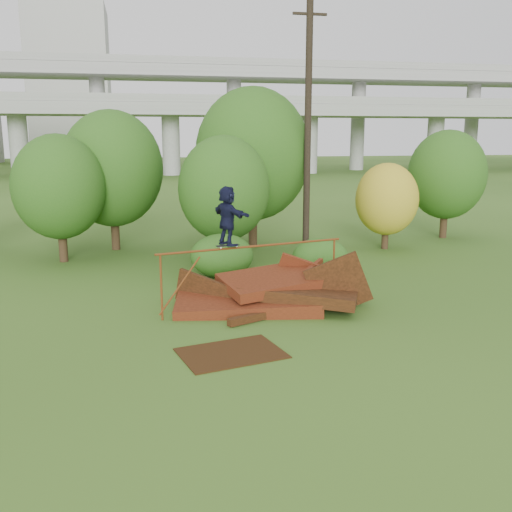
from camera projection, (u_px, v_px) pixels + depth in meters
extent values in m
plane|color=#2D5116|center=(302.00, 331.00, 14.64)|extent=(240.00, 240.00, 0.00)
cube|color=#3E180B|center=(248.00, 301.00, 16.71)|extent=(4.50, 3.18, 0.69)
cube|color=black|center=(300.00, 293.00, 16.66)|extent=(3.89, 3.28, 0.65)
cube|color=#3E180B|center=(273.00, 281.00, 16.95)|extent=(3.33, 2.58, 0.62)
cube|color=black|center=(338.00, 285.00, 16.63)|extent=(2.07, 0.53, 2.03)
cube|color=#3E180B|center=(298.00, 277.00, 17.94)|extent=(1.60, 0.92, 1.67)
cube|color=black|center=(205.00, 294.00, 16.83)|extent=(1.72, 1.45, 1.36)
cube|color=black|center=(266.00, 315.00, 15.63)|extent=(2.32, 1.20, 0.20)
cube|color=#3E180B|center=(313.00, 267.00, 17.64)|extent=(0.93, 1.04, 0.31)
cylinder|color=#673310|center=(161.00, 288.00, 15.34)|extent=(0.06, 0.06, 1.83)
cylinder|color=#673310|center=(334.00, 268.00, 17.55)|extent=(0.06, 0.06, 1.83)
cylinder|color=#673310|center=(253.00, 246.00, 16.26)|extent=(5.60, 1.37, 0.06)
cube|color=black|center=(228.00, 245.00, 15.92)|extent=(0.69, 0.32, 0.02)
cylinder|color=beige|center=(221.00, 248.00, 15.77)|extent=(0.05, 0.04, 0.05)
cylinder|color=beige|center=(219.00, 247.00, 15.90)|extent=(0.05, 0.04, 0.05)
cylinder|color=beige|center=(237.00, 246.00, 15.96)|extent=(0.05, 0.04, 0.05)
cylinder|color=beige|center=(235.00, 245.00, 16.09)|extent=(0.05, 0.04, 0.05)
imported|color=black|center=(227.00, 216.00, 15.75)|extent=(1.10, 1.59, 1.65)
cube|color=#311B0A|center=(231.00, 353.00, 13.14)|extent=(2.62, 2.13, 0.03)
cylinder|color=black|center=(63.00, 241.00, 22.58)|extent=(0.34, 0.34, 1.64)
ellipsoid|color=#1B4E14|center=(59.00, 187.00, 22.13)|extent=(3.56, 3.56, 4.09)
cylinder|color=black|center=(115.00, 228.00, 24.96)|extent=(0.36, 0.36, 1.91)
ellipsoid|color=#1B4E14|center=(112.00, 169.00, 24.43)|extent=(4.33, 4.33, 4.98)
cylinder|color=black|center=(225.00, 243.00, 22.31)|extent=(0.34, 0.34, 1.62)
ellipsoid|color=#1B4E14|center=(224.00, 188.00, 21.86)|extent=(3.52, 3.52, 4.05)
cylinder|color=black|center=(253.00, 222.00, 25.70)|extent=(0.39, 0.39, 2.22)
ellipsoid|color=#1B4E14|center=(253.00, 154.00, 25.08)|extent=(5.07, 5.07, 5.83)
cylinder|color=black|center=(385.00, 236.00, 25.20)|extent=(0.30, 0.30, 1.18)
ellipsoid|color=#A58C19|center=(387.00, 199.00, 24.86)|extent=(2.74, 2.74, 3.15)
cylinder|color=black|center=(444.00, 221.00, 27.89)|extent=(0.34, 0.34, 1.69)
ellipsoid|color=#1B4E14|center=(447.00, 175.00, 27.42)|extent=(3.71, 3.71, 4.27)
ellipsoid|color=#1B4E14|center=(222.00, 256.00, 20.12)|extent=(2.23, 2.06, 1.55)
ellipsoid|color=#1B4E14|center=(320.00, 258.00, 19.98)|extent=(2.01, 1.84, 1.42)
cylinder|color=black|center=(308.00, 128.00, 23.48)|extent=(0.28, 0.28, 10.48)
cube|color=black|center=(310.00, 14.00, 22.56)|extent=(1.40, 0.10, 0.10)
cube|color=gray|center=(170.00, 110.00, 70.52)|extent=(160.00, 9.00, 1.40)
cube|color=gray|center=(167.00, 73.00, 75.24)|extent=(160.00, 9.00, 1.40)
cylinder|color=gray|center=(19.00, 143.00, 67.88)|extent=(2.20, 2.20, 8.00)
cylinder|color=gray|center=(171.00, 143.00, 71.35)|extent=(2.20, 2.20, 8.00)
cylinder|color=gray|center=(309.00, 143.00, 74.82)|extent=(2.20, 2.20, 8.00)
cube|color=#9E9E99|center=(71.00, 86.00, 106.47)|extent=(14.00, 14.00, 28.00)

